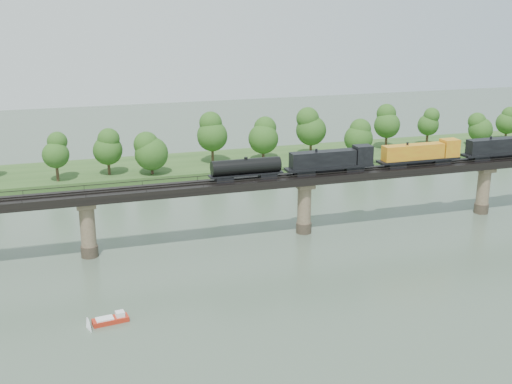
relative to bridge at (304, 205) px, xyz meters
name	(u,v)px	position (x,y,z in m)	size (l,w,h in m)	color
ground	(377,299)	(0.00, -30.00, -5.46)	(400.00, 400.00, 0.00)	#3C4D3E
far_bank	(229,162)	(0.00, 55.00, -4.66)	(300.00, 24.00, 1.60)	#2C4D1E
bridge	(304,205)	(0.00, 0.00, 0.00)	(236.00, 30.00, 11.50)	#473A2D
bridge_superstructure	(305,173)	(0.00, 0.00, 6.33)	(220.00, 4.90, 0.75)	black
far_treeline	(202,138)	(-8.21, 50.52, 3.37)	(289.06, 17.54, 13.60)	#382619
freight_train	(391,156)	(17.86, 0.00, 8.35)	(70.32, 2.74, 4.84)	black
motorboat	(111,319)	(-38.72, -25.51, -4.99)	(5.10, 2.40, 1.38)	#AF2614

